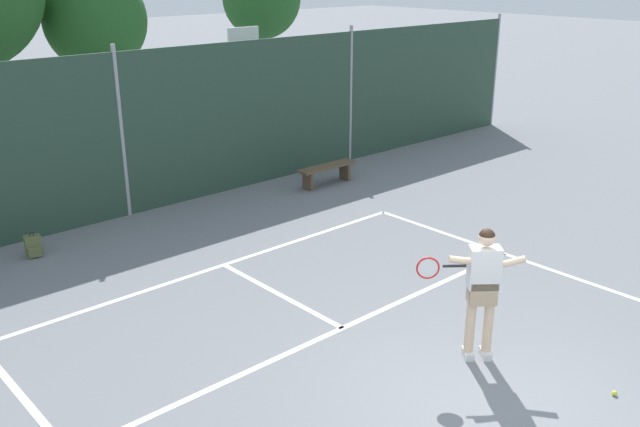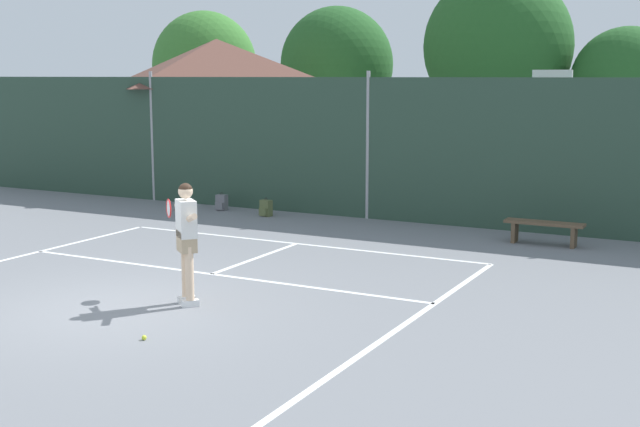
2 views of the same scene
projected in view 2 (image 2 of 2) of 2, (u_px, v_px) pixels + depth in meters
The scene contains 11 objects.
ground_plane at pixel (115, 309), 12.41m from camera, with size 120.00×120.00×0.00m, color slate.
court_markings at pixel (144, 299), 12.97m from camera, with size 8.30×11.10×0.01m.
chainlink_fence at pixel (368, 149), 19.99m from camera, with size 26.09×0.09×3.53m.
basketball_hoop at pixel (550, 125), 19.16m from camera, with size 0.90×0.67×3.55m.
clubhouse_building at pixel (218, 110), 26.27m from camera, with size 6.27×5.93×4.54m.
treeline_backdrop at pixel (428, 61), 29.66m from camera, with size 27.35×4.57×6.94m.
tennis_player at pixel (186, 232), 12.48m from camera, with size 1.20×0.89×1.85m.
tennis_ball at pixel (144, 338), 10.94m from camera, with size 0.07×0.07×0.07m, color #CCE033.
backpack_grey at pixel (222, 203), 21.44m from camera, with size 0.28×0.24×0.46m.
backpack_olive at pixel (266, 208), 20.53m from camera, with size 0.31×0.28×0.46m.
courtside_bench at pixel (544, 227), 17.04m from camera, with size 1.60×0.36×0.48m.
Camera 2 is at (8.28, -9.21, 3.43)m, focal length 46.93 mm.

